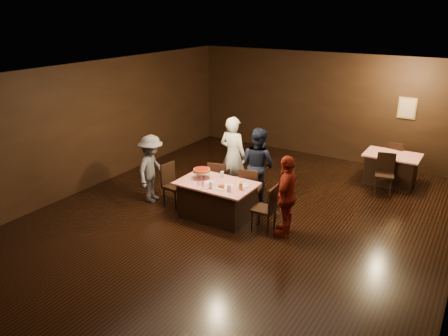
{
  "coord_description": "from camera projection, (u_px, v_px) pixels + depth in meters",
  "views": [
    {
      "loc": [
        4.01,
        -7.01,
        4.18
      ],
      "look_at": [
        -0.49,
        0.28,
        1.0
      ],
      "focal_mm": 35.0,
      "sensor_mm": 36.0,
      "label": 1
    }
  ],
  "objects": [
    {
      "name": "napkin_left",
      "position": [
        209.0,
        182.0,
        9.0
      ],
      "size": [
        0.21,
        0.21,
        0.01
      ],
      "primitive_type": "cube",
      "rotation": [
        0.0,
        0.0,
        -0.35
      ],
      "color": "white",
      "rests_on": "main_table"
    },
    {
      "name": "plate_with_slice",
      "position": [
        222.0,
        187.0,
        8.69
      ],
      "size": [
        0.25,
        0.25,
        0.06
      ],
      "color": "white",
      "rests_on": "main_table"
    },
    {
      "name": "condiments",
      "position": [
        201.0,
        183.0,
        8.82
      ],
      "size": [
        0.17,
        0.1,
        0.09
      ],
      "color": "silver",
      "rests_on": "main_table"
    },
    {
      "name": "pizza_stand",
      "position": [
        202.0,
        170.0,
        9.14
      ],
      "size": [
        0.38,
        0.38,
        0.22
      ],
      "color": "black",
      "rests_on": "main_table"
    },
    {
      "name": "glass_front_right",
      "position": [
        229.0,
        188.0,
        8.52
      ],
      "size": [
        0.08,
        0.08,
        0.14
      ],
      "primitive_type": "cylinder",
      "color": "silver",
      "rests_on": "main_table"
    },
    {
      "name": "chair_end_left",
      "position": [
        175.0,
        185.0,
        9.61
      ],
      "size": [
        0.46,
        0.46,
        0.95
      ],
      "primitive_type": "cube",
      "rotation": [
        0.0,
        0.0,
        1.47
      ],
      "color": "black",
      "rests_on": "ground"
    },
    {
      "name": "napkin_center",
      "position": [
        229.0,
        186.0,
        8.82
      ],
      "size": [
        0.19,
        0.19,
        0.01
      ],
      "primitive_type": "cube",
      "rotation": [
        0.0,
        0.0,
        0.21
      ],
      "color": "white",
      "rests_on": "main_table"
    },
    {
      "name": "room",
      "position": [
        238.0,
        121.0,
        8.28
      ],
      "size": [
        10.0,
        10.04,
        3.02
      ],
      "color": "black",
      "rests_on": "ground"
    },
    {
      "name": "glass_amber",
      "position": [
        241.0,
        186.0,
        8.61
      ],
      "size": [
        0.08,
        0.08,
        0.14
      ],
      "primitive_type": "cylinder",
      "color": "#BF7F26",
      "rests_on": "main_table"
    },
    {
      "name": "chair_back_near",
      "position": [
        385.0,
        174.0,
        10.24
      ],
      "size": [
        0.5,
        0.5,
        0.95
      ],
      "primitive_type": "cube",
      "rotation": [
        0.0,
        0.0,
        0.21
      ],
      "color": "black",
      "rests_on": "ground"
    },
    {
      "name": "diner_grey_knit",
      "position": [
        152.0,
        169.0,
        9.75
      ],
      "size": [
        0.8,
        1.11,
        1.54
      ],
      "primitive_type": "imported",
      "rotation": [
        0.0,
        0.0,
        1.82
      ],
      "color": "slate",
      "rests_on": "ground"
    },
    {
      "name": "glass_back",
      "position": [
        222.0,
        175.0,
        9.21
      ],
      "size": [
        0.08,
        0.08,
        0.14
      ],
      "primitive_type": "cylinder",
      "color": "silver",
      "rests_on": "main_table"
    },
    {
      "name": "back_table",
      "position": [
        391.0,
        169.0,
        10.83
      ],
      "size": [
        1.3,
        0.9,
        0.77
      ],
      "primitive_type": "cube",
      "color": "red",
      "rests_on": "ground"
    },
    {
      "name": "diner_white_jacket",
      "position": [
        233.0,
        156.0,
        10.1
      ],
      "size": [
        0.7,
        0.48,
        1.86
      ],
      "primitive_type": "imported",
      "rotation": [
        0.0,
        0.0,
        3.09
      ],
      "color": "white",
      "rests_on": "ground"
    },
    {
      "name": "main_table",
      "position": [
        217.0,
        200.0,
        9.1
      ],
      "size": [
        1.6,
        1.0,
        0.77
      ],
      "primitive_type": "cube",
      "color": "#A90B0B",
      "rests_on": "ground"
    },
    {
      "name": "diner_navy_hoodie",
      "position": [
        258.0,
        165.0,
        9.73
      ],
      "size": [
        0.97,
        0.84,
        1.71
      ],
      "primitive_type": "imported",
      "rotation": [
        0.0,
        0.0,
        2.88
      ],
      "color": "black",
      "rests_on": "ground"
    },
    {
      "name": "chair_end_right",
      "position": [
        264.0,
        208.0,
        8.53
      ],
      "size": [
        0.44,
        0.44,
        0.95
      ],
      "primitive_type": "cube",
      "rotation": [
        0.0,
        0.0,
        -1.52
      ],
      "color": "black",
      "rests_on": "ground"
    },
    {
      "name": "chair_back_far",
      "position": [
        396.0,
        159.0,
        11.28
      ],
      "size": [
        0.49,
        0.49,
        0.95
      ],
      "primitive_type": "cube",
      "rotation": [
        0.0,
        0.0,
        2.95
      ],
      "color": "black",
      "rests_on": "ground"
    },
    {
      "name": "chair_far_right",
      "position": [
        251.0,
        188.0,
        9.47
      ],
      "size": [
        0.49,
        0.49,
        0.95
      ],
      "primitive_type": "cube",
      "rotation": [
        0.0,
        0.0,
        3.34
      ],
      "color": "black",
      "rests_on": "ground"
    },
    {
      "name": "diner_red_shirt",
      "position": [
        286.0,
        196.0,
        8.28
      ],
      "size": [
        0.52,
        0.99,
        1.61
      ],
      "primitive_type": "imported",
      "rotation": [
        0.0,
        0.0,
        -1.43
      ],
      "color": "maroon",
      "rests_on": "ground"
    },
    {
      "name": "glass_front_left",
      "position": [
        210.0,
        185.0,
        8.68
      ],
      "size": [
        0.08,
        0.08,
        0.14
      ],
      "primitive_type": "cylinder",
      "color": "silver",
      "rests_on": "main_table"
    },
    {
      "name": "plate_empty",
      "position": [
        243.0,
        186.0,
        8.82
      ],
      "size": [
        0.25,
        0.25,
        0.01
      ],
      "primitive_type": "cylinder",
      "color": "white",
      "rests_on": "main_table"
    },
    {
      "name": "chair_far_left",
      "position": [
        220.0,
        181.0,
        9.87
      ],
      "size": [
        0.51,
        0.51,
        0.95
      ],
      "primitive_type": "cube",
      "rotation": [
        0.0,
        0.0,
        3.38
      ],
      "color": "black",
      "rests_on": "ground"
    }
  ]
}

